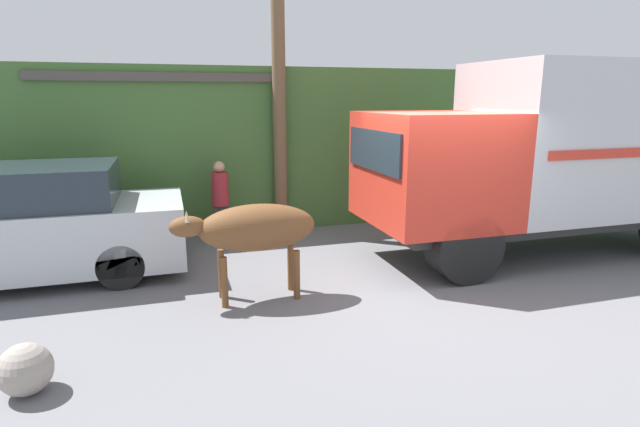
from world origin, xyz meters
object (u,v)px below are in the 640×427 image
cargo_truck (566,151)px  brown_cow (254,229)px  parked_suv (17,226)px  pedestrian_on_hill (220,198)px  roadside_rock (25,369)px  utility_pole (279,69)px

cargo_truck → brown_cow: 5.60m
cargo_truck → parked_suv: size_ratio=1.39×
pedestrian_on_hill → roadside_rock: size_ratio=3.17×
utility_pole → roadside_rock: utility_pole is taller
brown_cow → roadside_rock: (-2.42, -1.61, -0.74)m
parked_suv → pedestrian_on_hill: size_ratio=3.12×
parked_suv → roadside_rock: bearing=-78.8°
pedestrian_on_hill → utility_pole: bearing=-140.4°
parked_suv → brown_cow: bearing=-31.0°
brown_cow → parked_suv: parked_suv is taller
brown_cow → cargo_truck: bearing=17.0°
cargo_truck → parked_suv: cargo_truck is taller
cargo_truck → roadside_rock: bearing=-164.1°
brown_cow → pedestrian_on_hill: 2.90m
parked_suv → pedestrian_on_hill: 3.30m
parked_suv → cargo_truck: bearing=-10.0°
cargo_truck → parked_suv: bearing=172.8°
brown_cow → utility_pole: utility_pole is taller
cargo_truck → pedestrian_on_hill: size_ratio=4.35×
cargo_truck → utility_pole: 5.36m
pedestrian_on_hill → parked_suv: bearing=42.2°
cargo_truck → roadside_rock: 8.37m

